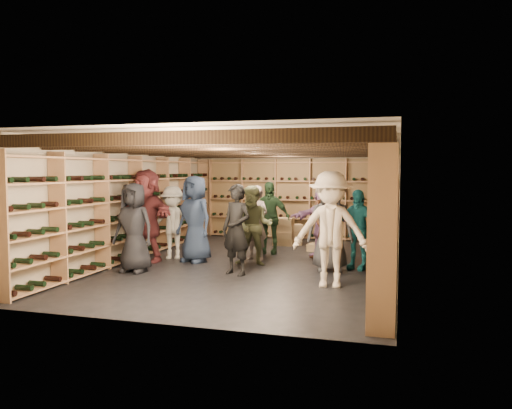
{
  "coord_description": "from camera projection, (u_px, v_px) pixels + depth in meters",
  "views": [
    {
      "loc": [
        2.74,
        -9.35,
        1.86
      ],
      "look_at": [
        -0.0,
        0.2,
        1.16
      ],
      "focal_mm": 35.0,
      "sensor_mm": 36.0,
      "label": 1
    }
  ],
  "objects": [
    {
      "name": "ground",
      "position": [
        253.0,
        264.0,
        9.85
      ],
      "size": [
        8.0,
        8.0,
        0.0
      ],
      "primitive_type": "plane",
      "color": "black",
      "rests_on": "ground"
    },
    {
      "name": "walls",
      "position": [
        253.0,
        203.0,
        9.76
      ],
      "size": [
        5.52,
        8.02,
        2.4
      ],
      "color": "tan",
      "rests_on": "ground"
    },
    {
      "name": "ceiling",
      "position": [
        253.0,
        142.0,
        9.68
      ],
      "size": [
        5.5,
        8.0,
        0.01
      ],
      "primitive_type": "cube",
      "color": "#BCB4A0",
      "rests_on": "walls"
    },
    {
      "name": "ceiling_joists",
      "position": [
        253.0,
        149.0,
        9.69
      ],
      "size": [
        5.4,
        7.12,
        0.18
      ],
      "color": "black",
      "rests_on": "ground"
    },
    {
      "name": "wine_rack_left",
      "position": [
        136.0,
        207.0,
        10.48
      ],
      "size": [
        0.32,
        7.5,
        2.15
      ],
      "color": "#AD7D54",
      "rests_on": "ground"
    },
    {
      "name": "wine_rack_right",
      "position": [
        389.0,
        213.0,
        9.06
      ],
      "size": [
        0.32,
        7.5,
        2.15
      ],
      "color": "#AD7D54",
      "rests_on": "ground"
    },
    {
      "name": "wine_rack_back",
      "position": [
        293.0,
        199.0,
        13.44
      ],
      "size": [
        4.7,
        0.3,
        2.15
      ],
      "color": "#AD7D54",
      "rests_on": "ground"
    },
    {
      "name": "crate_stack_left",
      "position": [
        283.0,
        232.0,
        12.23
      ],
      "size": [
        0.5,
        0.33,
        0.68
      ],
      "rotation": [
        0.0,
        0.0,
        -0.0
      ],
      "color": "tan",
      "rests_on": "ground"
    },
    {
      "name": "crate_stack_right",
      "position": [
        291.0,
        235.0,
        12.34
      ],
      "size": [
        0.59,
        0.5,
        0.51
      ],
      "rotation": [
        0.0,
        0.0,
        0.41
      ],
      "color": "tan",
      "rests_on": "ground"
    },
    {
      "name": "crate_loose",
      "position": [
        319.0,
        248.0,
        11.35
      ],
      "size": [
        0.55,
        0.42,
        0.17
      ],
      "primitive_type": "cube",
      "rotation": [
        0.0,
        0.0,
        -0.2
      ],
      "color": "tan",
      "rests_on": "ground"
    },
    {
      "name": "person_0",
      "position": [
        134.0,
        228.0,
        9.02
      ],
      "size": [
        0.83,
        0.58,
        1.63
      ],
      "primitive_type": "imported",
      "rotation": [
        0.0,
        0.0,
        -0.08
      ],
      "color": "black",
      "rests_on": "ground"
    },
    {
      "name": "person_1",
      "position": [
        236.0,
        230.0,
        8.79
      ],
      "size": [
        0.69,
        0.57,
        1.61
      ],
      "primitive_type": "imported",
      "rotation": [
        0.0,
        0.0,
        -0.38
      ],
      "color": "black",
      "rests_on": "ground"
    },
    {
      "name": "person_2",
      "position": [
        254.0,
        226.0,
        9.65
      ],
      "size": [
        0.8,
        0.65,
        1.55
      ],
      "primitive_type": "imported",
      "rotation": [
        0.0,
        0.0,
        0.09
      ],
      "color": "#585F3B",
      "rests_on": "ground"
    },
    {
      "name": "person_3",
      "position": [
        331.0,
        229.0,
        7.88
      ],
      "size": [
        1.22,
        0.75,
        1.83
      ],
      "primitive_type": "imported",
      "rotation": [
        0.0,
        0.0,
        0.06
      ],
      "color": "beige",
      "rests_on": "ground"
    },
    {
      "name": "person_4",
      "position": [
        357.0,
        229.0,
        9.27
      ],
      "size": [
        0.95,
        0.62,
        1.5
      ],
      "primitive_type": "imported",
      "rotation": [
        0.0,
        0.0,
        -0.31
      ],
      "color": "#1C6F79",
      "rests_on": "ground"
    },
    {
      "name": "person_5",
      "position": [
        147.0,
        215.0,
        10.12
      ],
      "size": [
        1.82,
        1.21,
        1.88
      ],
      "primitive_type": "imported",
      "rotation": [
        0.0,
        0.0,
        -0.41
      ],
      "color": "maroon",
      "rests_on": "ground"
    },
    {
      "name": "person_6",
      "position": [
        195.0,
        219.0,
        10.01
      ],
      "size": [
        1.0,
        0.84,
        1.74
      ],
      "primitive_type": "imported",
      "rotation": [
        0.0,
        0.0,
        -0.4
      ],
      "color": "#1E2B43",
      "rests_on": "ground"
    },
    {
      "name": "person_7",
      "position": [
        256.0,
        223.0,
        10.21
      ],
      "size": [
        0.65,
        0.53,
        1.54
      ],
      "primitive_type": "imported",
      "rotation": [
        0.0,
        0.0,
        -0.33
      ],
      "color": "gray",
      "rests_on": "ground"
    },
    {
      "name": "person_8",
      "position": [
        329.0,
        220.0,
        10.16
      ],
      "size": [
        0.87,
        0.7,
        1.67
      ],
      "primitive_type": "imported",
      "rotation": [
        0.0,
        0.0,
        -0.09
      ],
      "color": "#422313",
      "rests_on": "ground"
    },
    {
      "name": "person_9",
      "position": [
        173.0,
        222.0,
        10.39
      ],
      "size": [
        1.1,
        0.81,
        1.52
      ],
      "primitive_type": "imported",
      "rotation": [
        0.0,
        0.0,
        0.27
      ],
      "color": "#AFAE9F",
      "rests_on": "ground"
    },
    {
      "name": "person_10",
      "position": [
        269.0,
        218.0,
        11.04
      ],
      "size": [
        0.95,
        0.43,
        1.59
      ],
      "primitive_type": "imported",
      "rotation": [
        0.0,
        0.0,
        0.05
      ],
      "color": "#2B4F2D",
      "rests_on": "ground"
    },
    {
      "name": "person_11",
      "position": [
        324.0,
        220.0,
        10.71
      ],
      "size": [
        1.5,
        0.67,
        1.56
      ],
      "primitive_type": "imported",
      "rotation": [
        0.0,
        0.0,
        -0.15
      ],
      "color": "#8B5E8E",
      "rests_on": "ground"
    },
    {
      "name": "person_12",
      "position": [
        330.0,
        225.0,
        9.11
      ],
      "size": [
        0.91,
        0.67,
        1.7
      ],
      "primitive_type": "imported",
      "rotation": [
        0.0,
        0.0,
        0.17
      ],
      "color": "#35363A",
      "rests_on": "ground"
    }
  ]
}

